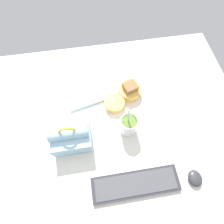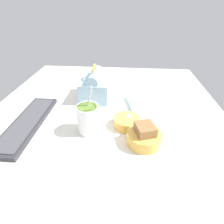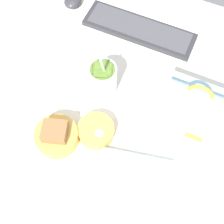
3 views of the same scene
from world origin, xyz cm
name	(u,v)px [view 3 (image 3 of 3)]	position (x,y,z in cm)	size (l,w,h in cm)	color
desk_surface	(114,111)	(0.00, 0.00, 1.00)	(140.00, 110.00, 2.00)	silver
keyboard	(139,29)	(-4.26, 31.79, 3.02)	(39.41, 11.30, 2.10)	#2D2D33
lunch_bag	(193,107)	(22.02, 7.01, 8.42)	(18.42, 14.47, 18.09)	#9EC6DB
soup_cup	(103,79)	(-6.01, 5.24, 8.00)	(8.54, 8.54, 19.22)	white
bento_bowl_sandwich	(57,136)	(-11.12, -15.92, 5.02)	(12.62, 12.62, 8.09)	#EAB24C
bento_bowl_snacks	(96,131)	(-1.53, -9.51, 4.13)	(10.75, 10.75, 4.83)	#EAB24C
computer_mouse	(73,1)	(-31.34, 33.66, 3.67)	(6.23, 7.35, 3.34)	#333338
chopstick_case	(138,159)	(12.82, -12.09, 2.80)	(20.50, 6.70, 1.60)	#99C6D6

